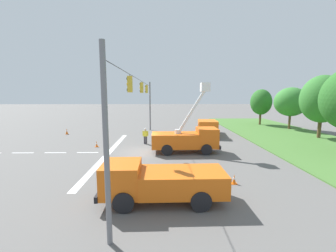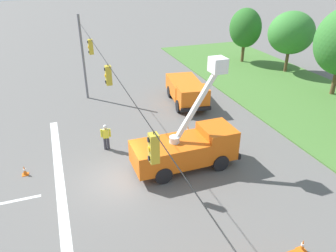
{
  "view_description": "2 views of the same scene",
  "coord_description": "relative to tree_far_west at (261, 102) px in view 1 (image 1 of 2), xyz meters",
  "views": [
    {
      "loc": [
        20.61,
        1.98,
        5.46
      ],
      "look_at": [
        0.02,
        2.41,
        2.5
      ],
      "focal_mm": 24.0,
      "sensor_mm": 36.0,
      "label": 1
    },
    {
      "loc": [
        15.11,
        -2.45,
        11.07
      ],
      "look_at": [
        -2.32,
        3.81,
        1.62
      ],
      "focal_mm": 35.0,
      "sensor_mm": 36.0,
      "label": 2
    }
  ],
  "objects": [
    {
      "name": "ground_plane",
      "position": [
        18.29,
        -19.02,
        -4.03
      ],
      "size": [
        200.0,
        200.0,
        0.0
      ],
      "primitive_type": "plane",
      "color": "#605E5B"
    },
    {
      "name": "grass_verge",
      "position": [
        18.29,
        -1.02,
        -3.98
      ],
      "size": [
        56.0,
        12.0,
        0.1
      ],
      "primitive_type": "cube",
      "color": "#477533",
      "rests_on": "ground"
    },
    {
      "name": "lane_markings",
      "position": [
        18.29,
        -23.62,
        -4.02
      ],
      "size": [
        17.6,
        15.25,
        0.01
      ],
      "color": "silver",
      "rests_on": "ground"
    },
    {
      "name": "signal_gantry",
      "position": [
        18.3,
        -19.02,
        0.4
      ],
      "size": [
        26.2,
        0.33,
        7.2
      ],
      "color": "slate",
      "rests_on": "ground"
    },
    {
      "name": "tree_far_west",
      "position": [
        0.0,
        0.0,
        0.0
      ],
      "size": [
        3.96,
        3.52,
        6.24
      ],
      "color": "brown",
      "rests_on": "ground"
    },
    {
      "name": "tree_west",
      "position": [
        5.0,
        2.4,
        0.21
      ],
      "size": [
        4.49,
        4.91,
        6.43
      ],
      "color": "brown",
      "rests_on": "ground"
    },
    {
      "name": "tree_centre",
      "position": [
        12.08,
        2.13,
        0.8
      ],
      "size": [
        4.86,
        4.92,
        7.69
      ],
      "color": "brown",
      "rests_on": "ground"
    },
    {
      "name": "utility_truck_bucket_lift",
      "position": [
        18.33,
        -14.82,
        -2.66
      ],
      "size": [
        2.46,
        6.24,
        6.46
      ],
      "color": "orange",
      "rests_on": "ground"
    },
    {
      "name": "utility_truck_support_near",
      "position": [
        28.05,
        -17.22,
        -2.93
      ],
      "size": [
        2.47,
        6.32,
        2.04
      ],
      "color": "orange",
      "rests_on": "ground"
    },
    {
      "name": "utility_truck_support_far",
      "position": [
        9.39,
        -11.14,
        -2.87
      ],
      "size": [
        6.22,
        3.25,
        2.08
      ],
      "color": "orange",
      "rests_on": "ground"
    },
    {
      "name": "road_worker",
      "position": [
        14.73,
        -19.0,
        -3.03
      ],
      "size": [
        0.32,
        0.64,
        1.77
      ],
      "color": "#383842",
      "rests_on": "ground"
    },
    {
      "name": "traffic_cone_foreground_left",
      "position": [
        16.0,
        -23.96,
        -3.75
      ],
      "size": [
        0.36,
        0.36,
        0.6
      ],
      "color": "orange",
      "rests_on": "ground"
    },
    {
      "name": "traffic_cone_foreground_right",
      "position": [
        25.89,
        -12.72,
        -3.75
      ],
      "size": [
        0.36,
        0.36,
        0.59
      ],
      "color": "orange",
      "rests_on": "ground"
    },
    {
      "name": "traffic_cone_mid_left",
      "position": [
        8.53,
        -30.18,
        -3.63
      ],
      "size": [
        0.36,
        0.36,
        0.79
      ],
      "color": "orange",
      "rests_on": "ground"
    },
    {
      "name": "traffic_cone_mid_right",
      "position": [
        14.71,
        -13.27,
        -3.68
      ],
      "size": [
        0.36,
        0.36,
        0.71
      ],
      "color": "orange",
      "rests_on": "ground"
    }
  ]
}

